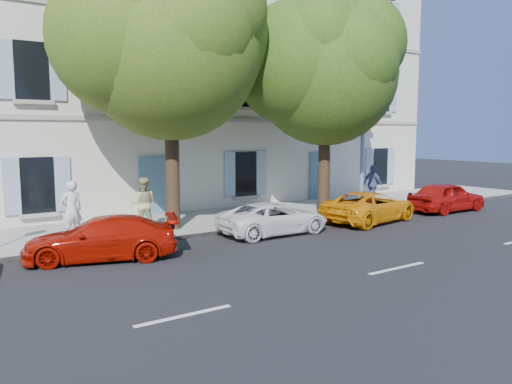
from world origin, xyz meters
TOP-DOWN VIEW (x-y plane):
  - ground at (0.00, 0.00)m, footprint 90.00×90.00m
  - sidewalk at (0.00, 4.45)m, footprint 36.00×4.50m
  - kerb at (0.00, 2.28)m, footprint 36.00×0.16m
  - building at (0.00, 10.20)m, footprint 28.00×7.00m
  - car_red_coupe at (-6.02, 1.11)m, footprint 4.41×2.90m
  - car_white_coupe at (-0.09, 1.29)m, footprint 3.96×1.85m
  - car_yellow_supercar at (4.36, 1.10)m, footprint 4.62×2.74m
  - car_red_hatchback at (9.06, 1.01)m, footprint 3.89×1.61m
  - tree_left at (-2.85, 3.42)m, footprint 6.06×6.06m
  - tree_right at (3.55, 2.87)m, footprint 5.67×5.67m
  - street_lamp at (5.88, 2.87)m, footprint 0.28×1.87m
  - pedestrian_a at (-6.17, 3.68)m, footprint 0.71×0.51m
  - pedestrian_b at (-3.78, 3.79)m, footprint 1.10×1.02m
  - pedestrian_c at (7.66, 4.04)m, footprint 0.52×1.09m

SIDE VIEW (x-z plane):
  - ground at x=0.00m, z-range 0.00..0.00m
  - sidewalk at x=0.00m, z-range 0.00..0.15m
  - kerb at x=0.00m, z-range 0.00..0.16m
  - car_white_coupe at x=-0.09m, z-range 0.00..1.10m
  - car_red_coupe at x=-6.02m, z-range 0.00..1.19m
  - car_yellow_supercar at x=4.36m, z-range 0.00..1.21m
  - car_red_hatchback at x=9.06m, z-range 0.00..1.32m
  - pedestrian_c at x=7.66m, z-range 0.15..1.95m
  - pedestrian_b at x=-3.78m, z-range 0.15..1.95m
  - pedestrian_a at x=-6.17m, z-range 0.15..1.98m
  - street_lamp at x=5.88m, z-range 0.74..9.55m
  - tree_right at x=3.55m, z-range 1.39..10.13m
  - building at x=0.00m, z-range 0.00..12.00m
  - tree_left at x=-2.85m, z-range 1.50..10.89m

